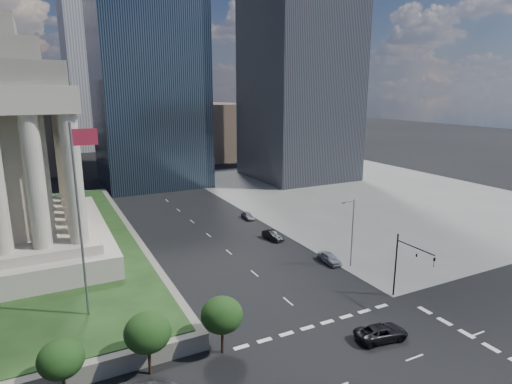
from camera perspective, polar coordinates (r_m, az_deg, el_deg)
ground at (r=125.17m, az=-14.93°, el=1.57°), size 500.00×500.00×0.00m
sidewalk_ne at (r=109.71m, az=14.17°, el=-0.02°), size 68.00×90.00×0.03m
flagpole at (r=45.79m, az=-22.38°, el=-2.37°), size 2.52×0.24×20.00m
midrise_glass at (r=118.34m, az=-14.32°, el=15.57°), size 26.00×26.00×60.00m
building_filler_ne at (r=161.19m, az=-6.20°, el=8.11°), size 20.00×30.00×20.00m
building_filler_nw at (r=150.66m, az=-29.07°, el=7.67°), size 24.00×30.00×28.00m
traffic_signal_ne at (r=53.95m, az=19.57°, el=-8.61°), size 0.30×5.74×8.00m
street_lamp_north at (r=62.05m, az=12.61°, el=-4.85°), size 2.13×0.22×10.00m
pickup_truck at (r=47.53m, az=16.38°, el=-17.52°), size 3.33×5.83×1.53m
parked_sedan_near at (r=64.38m, az=9.78°, el=-8.67°), size 2.01×4.57×1.53m
parked_sedan_mid at (r=73.06m, az=2.25°, el=-5.79°), size 4.64×2.19×1.47m
parked_sedan_far at (r=84.35m, az=-1.12°, el=-3.17°), size 1.78×4.05×1.35m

